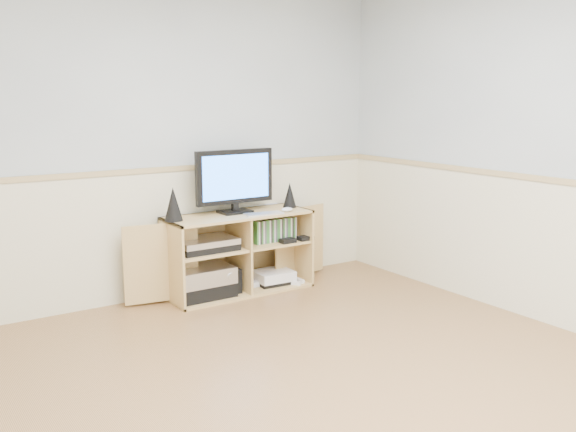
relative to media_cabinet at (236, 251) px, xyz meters
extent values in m
cube|color=#A47149|center=(-0.54, -2.05, -0.34)|extent=(4.00, 4.50, 0.02)
cube|color=silver|center=(-0.54, 0.21, 0.92)|extent=(4.00, 0.02, 2.50)
cube|color=beige|center=(-0.54, 0.19, 0.17)|extent=(4.00, 0.01, 1.00)
cube|color=tan|center=(-0.54, 0.19, 0.69)|extent=(4.00, 0.02, 0.04)
cube|color=tan|center=(0.00, -0.05, -0.32)|extent=(1.20, 0.45, 0.02)
cube|color=tan|center=(0.00, -0.05, 0.31)|extent=(1.20, 0.45, 0.02)
cube|color=tan|center=(-0.59, -0.05, -0.01)|extent=(0.02, 0.45, 0.65)
cube|color=tan|center=(0.59, -0.05, -0.01)|extent=(0.02, 0.45, 0.65)
cube|color=tan|center=(0.00, 0.16, -0.01)|extent=(1.20, 0.02, 0.65)
cube|color=tan|center=(0.00, -0.05, -0.01)|extent=(0.02, 0.43, 0.61)
cube|color=tan|center=(-0.30, -0.05, 0.05)|extent=(0.57, 0.41, 0.02)
cube|color=tan|center=(0.30, -0.05, 0.05)|extent=(0.57, 0.41, 0.02)
cube|color=tan|center=(-0.65, 0.01, -0.01)|extent=(0.57, 0.12, 0.61)
cube|color=tan|center=(0.65, 0.01, -0.01)|extent=(0.57, 0.12, 0.61)
cube|color=black|center=(0.00, 0.00, 0.33)|extent=(0.25, 0.18, 0.02)
cube|color=black|center=(0.00, 0.00, 0.37)|extent=(0.05, 0.04, 0.06)
cube|color=black|center=(0.00, 0.00, 0.61)|extent=(0.68, 0.05, 0.43)
cube|color=#307BFF|center=(0.00, -0.03, 0.61)|extent=(0.60, 0.01, 0.36)
cone|color=black|center=(-0.55, -0.03, 0.45)|extent=(0.14, 0.14, 0.26)
cone|color=black|center=(0.51, -0.03, 0.42)|extent=(0.11, 0.11, 0.21)
cube|color=silver|center=(0.16, -0.19, 0.32)|extent=(0.32, 0.17, 0.01)
ellipsoid|color=white|center=(0.38, -0.19, 0.34)|extent=(0.10, 0.08, 0.04)
cube|color=black|center=(-0.34, -0.05, -0.26)|extent=(0.46, 0.34, 0.11)
cube|color=silver|center=(-0.34, -0.05, -0.14)|extent=(0.46, 0.34, 0.13)
cube|color=black|center=(-0.30, -0.05, 0.08)|extent=(0.46, 0.32, 0.05)
cube|color=silver|center=(-0.30, -0.05, 0.13)|extent=(0.46, 0.32, 0.05)
cube|color=black|center=(-0.06, -0.10, -0.21)|extent=(0.04, 0.14, 0.20)
cube|color=white|center=(0.20, -0.02, -0.29)|extent=(0.22, 0.17, 0.05)
cube|color=black|center=(0.32, -0.07, -0.30)|extent=(0.31, 0.25, 0.03)
cube|color=white|center=(0.32, -0.07, -0.24)|extent=(0.32, 0.27, 0.08)
cube|color=white|center=(0.52, -0.15, -0.30)|extent=(0.04, 0.14, 0.03)
cube|color=white|center=(0.50, 0.01, -0.30)|extent=(0.09, 0.15, 0.03)
cube|color=#3F8C3F|center=(0.32, -0.07, 0.15)|extent=(0.39, 0.14, 0.19)
cube|color=white|center=(0.46, 0.18, 0.27)|extent=(0.12, 0.03, 0.12)
camera|label=1|loc=(-2.48, -4.50, 1.27)|focal=40.00mm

